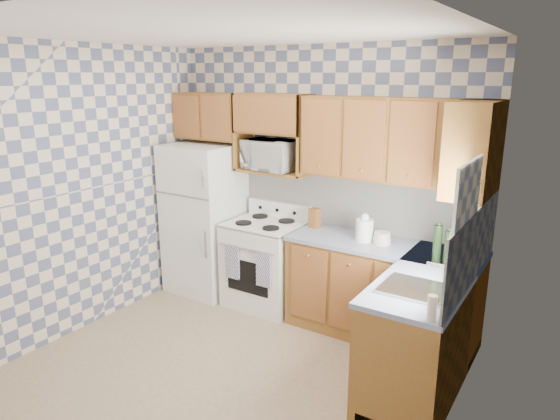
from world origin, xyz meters
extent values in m
plane|color=#816C52|center=(0.00, 0.00, 0.00)|extent=(3.40, 3.40, 0.00)
cube|color=slate|center=(0.00, 1.60, 1.35)|extent=(3.40, 0.02, 2.70)
cube|color=slate|center=(1.70, 0.00, 1.35)|extent=(0.02, 3.20, 2.70)
cube|color=silver|center=(0.40, 1.59, 1.20)|extent=(2.60, 0.02, 0.56)
cube|color=silver|center=(1.69, 0.80, 1.20)|extent=(0.02, 1.60, 0.56)
cube|color=white|center=(-1.27, 1.25, 0.84)|extent=(0.75, 0.70, 1.68)
cube|color=white|center=(-0.47, 1.28, 0.45)|extent=(0.76, 0.65, 0.90)
cube|color=silver|center=(-0.47, 1.28, 0.91)|extent=(0.76, 0.65, 0.02)
cube|color=white|center=(-0.47, 1.55, 1.00)|extent=(0.76, 0.08, 0.17)
cube|color=navy|center=(-0.64, 0.93, 0.55)|extent=(0.17, 0.02, 0.35)
cube|color=navy|center=(-0.26, 0.93, 0.55)|extent=(0.17, 0.02, 0.35)
cube|color=brown|center=(0.82, 1.30, 0.44)|extent=(1.75, 0.60, 0.88)
cube|color=brown|center=(1.40, 0.80, 0.44)|extent=(0.60, 1.60, 0.88)
cube|color=slate|center=(0.82, 1.30, 0.90)|extent=(1.77, 0.63, 0.04)
cube|color=slate|center=(1.40, 0.80, 0.90)|extent=(0.63, 1.60, 0.04)
cube|color=brown|center=(0.82, 1.44, 1.85)|extent=(1.75, 0.33, 0.74)
cube|color=brown|center=(-1.29, 1.44, 1.97)|extent=(0.82, 0.33, 0.50)
cube|color=brown|center=(1.53, 1.25, 1.85)|extent=(0.33, 0.70, 0.74)
cube|color=brown|center=(-0.47, 1.44, 1.44)|extent=(0.80, 0.33, 0.03)
imported|color=white|center=(-0.50, 1.44, 1.61)|extent=(0.59, 0.42, 0.31)
cube|color=#B7B7BC|center=(1.40, 0.45, 0.93)|extent=(0.48, 0.40, 0.03)
cube|color=white|center=(1.69, 0.45, 1.45)|extent=(0.02, 0.66, 0.86)
cylinder|color=black|center=(1.36, 1.08, 1.08)|extent=(0.07, 0.07, 0.32)
cylinder|color=black|center=(1.46, 1.04, 1.07)|extent=(0.07, 0.07, 0.30)
cylinder|color=#4F3813|center=(1.51, 1.12, 1.06)|extent=(0.07, 0.07, 0.28)
cube|color=brown|center=(0.05, 1.40, 1.02)|extent=(0.10, 0.10, 0.20)
cylinder|color=white|center=(0.64, 1.28, 1.02)|extent=(0.16, 0.16, 0.21)
cylinder|color=beige|center=(1.62, 0.05, 1.01)|extent=(0.06, 0.06, 0.17)
camera|label=1|loc=(2.35, -2.85, 2.41)|focal=32.00mm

